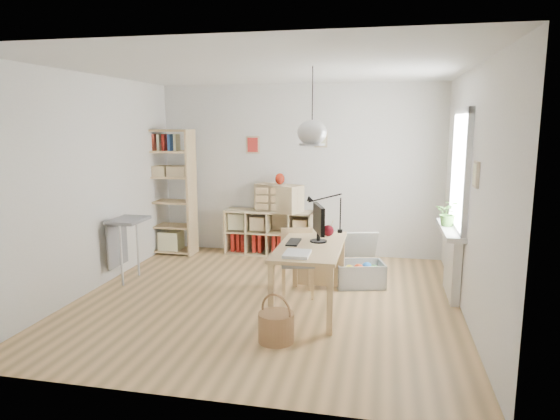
% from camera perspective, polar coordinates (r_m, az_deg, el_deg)
% --- Properties ---
extents(ground, '(4.50, 4.50, 0.00)m').
position_cam_1_polar(ground, '(6.11, -1.52, -10.19)').
color(ground, tan).
rests_on(ground, ground).
extents(room_shell, '(4.50, 4.50, 4.50)m').
position_cam_1_polar(room_shell, '(5.49, 3.68, 8.84)').
color(room_shell, white).
rests_on(room_shell, ground).
extents(window_unit, '(0.07, 1.16, 1.46)m').
position_cam_1_polar(window_unit, '(6.27, 20.03, 4.28)').
color(window_unit, white).
rests_on(window_unit, ground).
extents(radiator, '(0.10, 0.80, 0.80)m').
position_cam_1_polar(radiator, '(6.47, 19.11, -5.89)').
color(radiator, white).
rests_on(radiator, ground).
extents(windowsill, '(0.22, 1.20, 0.06)m').
position_cam_1_polar(windowsill, '(6.36, 18.88, -2.15)').
color(windowsill, white).
rests_on(windowsill, radiator).
extents(desk, '(0.70, 1.50, 0.75)m').
position_cam_1_polar(desk, '(5.68, 3.53, -4.85)').
color(desk, '#E1BE81').
rests_on(desk, ground).
extents(cube_shelf, '(1.40, 0.38, 0.72)m').
position_cam_1_polar(cube_shelf, '(8.08, -1.38, -2.95)').
color(cube_shelf, '#CFBA88').
rests_on(cube_shelf, ground).
extents(tall_bookshelf, '(0.80, 0.38, 2.00)m').
position_cam_1_polar(tall_bookshelf, '(8.18, -12.61, 2.59)').
color(tall_bookshelf, '#E1BE81').
rests_on(tall_bookshelf, ground).
extents(side_table, '(0.40, 0.55, 0.85)m').
position_cam_1_polar(side_table, '(6.97, -17.39, -2.39)').
color(side_table, gray).
rests_on(side_table, ground).
extents(chair, '(0.48, 0.48, 0.81)m').
position_cam_1_polar(chair, '(6.18, 1.97, -5.47)').
color(chair, gray).
rests_on(chair, ground).
extents(wicker_basket, '(0.35, 0.35, 0.49)m').
position_cam_1_polar(wicker_basket, '(4.98, -0.44, -13.11)').
color(wicker_basket, '#AA794C').
rests_on(wicker_basket, ground).
extents(storage_chest, '(0.77, 0.83, 0.65)m').
position_cam_1_polar(storage_chest, '(6.67, 9.04, -6.63)').
color(storage_chest, '#B8B8B3').
rests_on(storage_chest, ground).
extents(monitor, '(0.20, 0.48, 0.43)m').
position_cam_1_polar(monitor, '(5.72, 4.44, -1.30)').
color(monitor, black).
rests_on(monitor, desk).
extents(keyboard, '(0.13, 0.35, 0.02)m').
position_cam_1_polar(keyboard, '(5.71, 1.56, -3.68)').
color(keyboard, black).
rests_on(keyboard, desk).
extents(task_lamp, '(0.44, 0.16, 0.47)m').
position_cam_1_polar(task_lamp, '(6.18, 4.90, 0.26)').
color(task_lamp, black).
rests_on(task_lamp, desk).
extents(yarn_ball, '(0.14, 0.14, 0.14)m').
position_cam_1_polar(yarn_ball, '(6.05, 5.53, -2.36)').
color(yarn_ball, '#520A0D').
rests_on(yarn_ball, desk).
extents(paper_tray, '(0.26, 0.33, 0.03)m').
position_cam_1_polar(paper_tray, '(5.18, 1.95, -5.03)').
color(paper_tray, white).
rests_on(paper_tray, desk).
extents(drawer_chest, '(0.81, 0.62, 0.42)m').
position_cam_1_polar(drawer_chest, '(7.88, -0.12, 1.41)').
color(drawer_chest, '#CFBA88').
rests_on(drawer_chest, cube_shelf).
extents(red_vase, '(0.15, 0.15, 0.18)m').
position_cam_1_polar(red_vase, '(7.84, -0.02, 3.58)').
color(red_vase, maroon).
rests_on(red_vase, drawer_chest).
extents(potted_plant, '(0.35, 0.33, 0.32)m').
position_cam_1_polar(potted_plant, '(6.40, 18.72, -0.35)').
color(potted_plant, '#3E712A').
rests_on(potted_plant, windowsill).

